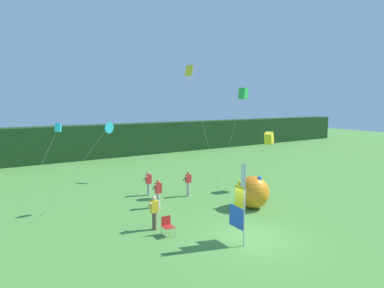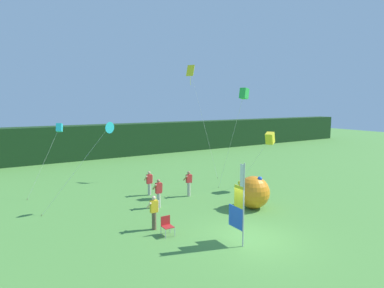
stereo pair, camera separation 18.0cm
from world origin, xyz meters
name	(u,v)px [view 2 (the right image)]	position (x,y,z in m)	size (l,w,h in m)	color
ground_plane	(248,239)	(0.00, 0.00, 0.00)	(120.00, 120.00, 0.00)	#518E3D
distant_treeline	(97,141)	(0.00, 25.45, 1.86)	(80.00, 2.40, 3.72)	#193819
banner_flag	(239,205)	(-0.70, -0.15, 1.77)	(0.06, 1.03, 3.69)	#B7B7BC
person_near_banner	(154,212)	(-3.20, 3.29, 0.90)	(0.55, 0.48, 1.69)	brown
person_mid_field	(159,192)	(-1.57, 6.18, 0.92)	(0.55, 0.48, 1.72)	#B7B2A3
person_far_left	(149,182)	(-0.99, 8.85, 0.87)	(0.55, 0.48, 1.63)	#B7B2A3
person_far_right	(189,183)	(1.15, 7.25, 0.90)	(0.55, 0.48, 1.69)	#B7B2A3
inflatable_balloon	(253,192)	(3.17, 3.19, 0.96)	(1.91, 1.91, 1.96)	orange
folding_chair	(167,224)	(-2.97, 2.36, 0.51)	(0.51, 0.51, 0.89)	#BCBCC1
kite_cyan_delta_0	(108,128)	(-4.07, 7.48, 4.77)	(4.03, 1.06, 5.13)	brown
kite_yellow_box_1	(270,138)	(6.94, 5.74, 3.69)	(1.23, 2.73, 4.16)	brown
kite_green_box_2	(244,94)	(4.77, 6.10, 6.77)	(1.01, 2.19, 7.18)	brown
kite_yellow_diamond_3	(192,76)	(4.23, 11.92, 8.29)	(1.93, 2.03, 9.21)	brown
kite_cyan_box_4	(59,128)	(-5.94, 12.30, 4.50)	(2.48, 0.67, 4.84)	brown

